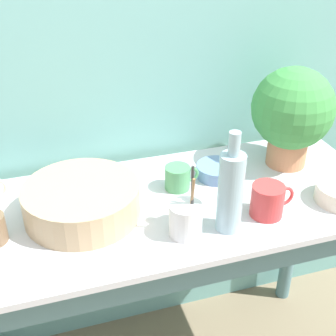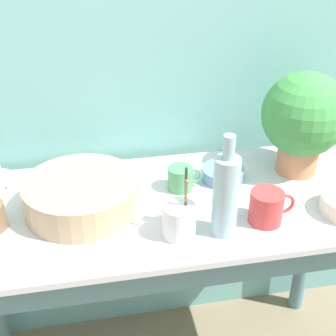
{
  "view_description": "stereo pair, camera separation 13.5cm",
  "coord_description": "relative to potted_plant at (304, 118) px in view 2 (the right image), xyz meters",
  "views": [
    {
      "loc": [
        -0.35,
        -0.83,
        1.61
      ],
      "look_at": [
        0.0,
        0.28,
        0.92
      ],
      "focal_mm": 50.0,
      "sensor_mm": 36.0,
      "label": 1
    },
    {
      "loc": [
        -0.22,
        -0.86,
        1.61
      ],
      "look_at": [
        0.0,
        0.28,
        0.92
      ],
      "focal_mm": 50.0,
      "sensor_mm": 36.0,
      "label": 2
    }
  ],
  "objects": [
    {
      "name": "mug_red",
      "position": [
        -0.2,
        -0.25,
        -0.14
      ],
      "size": [
        0.13,
        0.1,
        0.1
      ],
      "color": "#C63838",
      "rests_on": "counter_table"
    },
    {
      "name": "potted_plant",
      "position": [
        0.0,
        0.0,
        0.0
      ],
      "size": [
        0.27,
        0.27,
        0.34
      ],
      "color": "tan",
      "rests_on": "counter_table"
    },
    {
      "name": "bowl_wash_large",
      "position": [
        -0.71,
        -0.09,
        -0.15
      ],
      "size": [
        0.33,
        0.33,
        0.1
      ],
      "color": "tan",
      "rests_on": "counter_table"
    },
    {
      "name": "utensil_cup",
      "position": [
        -0.46,
        -0.26,
        -0.14
      ],
      "size": [
        0.09,
        0.09,
        0.21
      ],
      "color": "silver",
      "rests_on": "counter_table"
    },
    {
      "name": "counter_table",
      "position": [
        -0.46,
        -0.13,
        -0.36
      ],
      "size": [
        1.36,
        0.57,
        0.8
      ],
      "color": "slate",
      "rests_on": "ground_plane"
    },
    {
      "name": "bowl_small_blue",
      "position": [
        -0.26,
        -0.01,
        -0.17
      ],
      "size": [
        0.14,
        0.14,
        0.04
      ],
      "color": "#6684B2",
      "rests_on": "counter_table"
    },
    {
      "name": "bottle_tall",
      "position": [
        -0.33,
        -0.27,
        -0.07
      ],
      "size": [
        0.07,
        0.07,
        0.3
      ],
      "color": "#93B2BC",
      "rests_on": "counter_table"
    },
    {
      "name": "wall_back",
      "position": [
        -0.46,
        0.23,
        0.2
      ],
      "size": [
        6.0,
        0.05,
        2.4
      ],
      "color": "#70ADA8",
      "rests_on": "ground_plane"
    },
    {
      "name": "mug_green",
      "position": [
        -0.4,
        -0.04,
        -0.16
      ],
      "size": [
        0.11,
        0.08,
        0.08
      ],
      "color": "#4C935B",
      "rests_on": "counter_table"
    }
  ]
}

